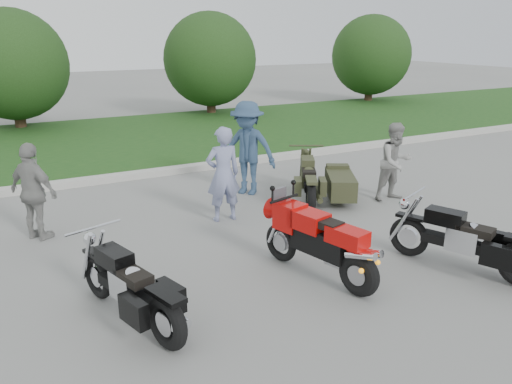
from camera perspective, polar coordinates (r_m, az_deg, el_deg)
name	(u,v)px	position (r m, az deg, el deg)	size (l,w,h in m)	color
ground	(320,276)	(7.09, 7.33, -9.50)	(80.00, 80.00, 0.00)	gray
curb	(178,170)	(12.13, -8.91, 2.54)	(60.00, 0.30, 0.15)	#B7B4AC
grass_strip	(134,139)	(16.03, -13.77, 5.96)	(60.00, 8.00, 0.14)	#33591E
tree_mid_left	(12,65)	(18.66, -26.10, 12.92)	(3.60, 3.60, 4.00)	#3F2B1C
tree_mid_right	(210,60)	(20.17, -5.28, 14.84)	(3.60, 3.60, 4.00)	#3F2B1C
tree_far_right	(371,55)	(24.36, 13.02, 14.99)	(3.60, 3.60, 4.00)	#3F2B1C
sportbike_red	(320,241)	(6.81, 7.35, -5.54)	(0.72, 1.95, 0.94)	black
cruiser_left	(133,291)	(5.97, -13.86, -10.95)	(0.80, 2.06, 0.82)	black
cruiser_right	(470,244)	(7.58, 23.23, -5.44)	(1.02, 2.05, 0.84)	black
cruiser_sidecar	(327,183)	(9.97, 8.13, 1.00)	(1.59, 1.95, 0.81)	black
person_stripe	(223,174)	(8.78, -3.78, 2.03)	(0.62, 0.41, 1.70)	#848BB4
person_grey	(396,162)	(10.25, 15.66, 3.32)	(0.76, 0.59, 1.56)	#979692
person_denim	(247,148)	(10.23, -1.00, 5.00)	(1.24, 0.71, 1.92)	#314968
person_back	(34,192)	(8.70, -24.05, -0.01)	(0.94, 0.39, 1.60)	gray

